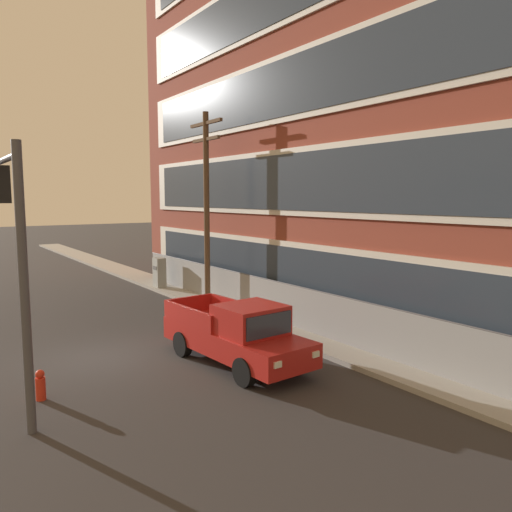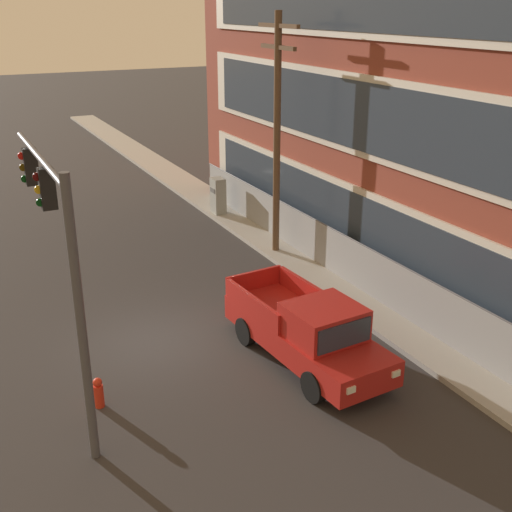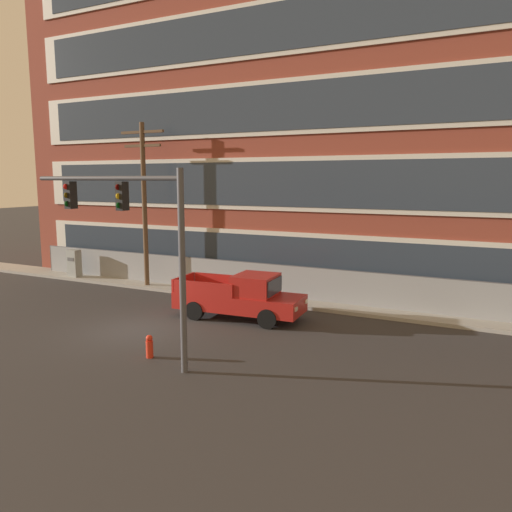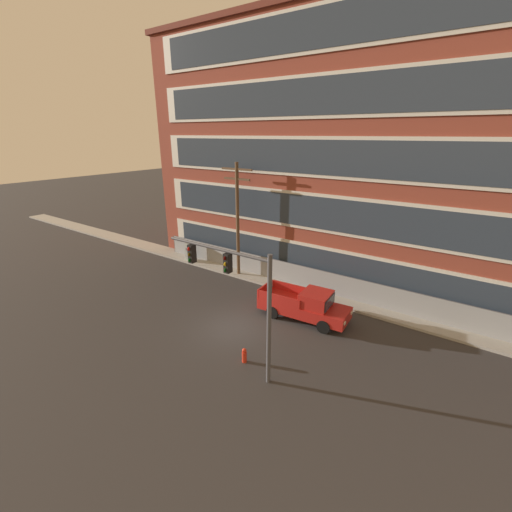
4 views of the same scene
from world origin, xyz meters
name	(u,v)px [view 2 (image 2 of 4)]	position (x,y,z in m)	size (l,w,h in m)	color
ground_plane	(154,342)	(0.00, 0.00, 0.00)	(160.00, 160.00, 0.00)	#333030
sidewalk_building_side	(352,294)	(0.00, 6.84, 0.08)	(80.00, 1.91, 0.16)	#9E9B93
chain_link_fence	(380,280)	(0.95, 7.18, 0.90)	(27.56, 0.06, 1.76)	gray
traffic_signal_mast	(57,238)	(2.54, -2.71, 4.42)	(5.84, 0.43, 6.22)	#4C4C51
pickup_truck_red	(308,332)	(2.96, 3.32, 0.94)	(5.65, 2.33, 1.96)	#AD1E19
utility_pole_near_corner	(277,126)	(-4.59, 6.43, 4.92)	(2.73, 0.26, 8.83)	brown
electrical_cabinet	(218,197)	(-9.90, 6.34, 0.89)	(0.70, 0.53, 1.77)	#939993
fire_hydrant	(98,393)	(2.44, -2.17, 0.38)	(0.24, 0.24, 0.78)	red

